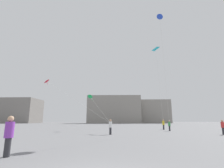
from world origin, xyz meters
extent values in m
cylinder|color=#2D2D33|center=(13.01, 16.18, 0.38)|extent=(0.25, 0.25, 0.77)
cylinder|color=red|center=(13.01, 16.18, 1.10)|extent=(0.37, 0.37, 0.67)
sphere|color=tan|center=(13.01, 16.18, 1.56)|extent=(0.25, 0.25, 0.25)
cylinder|color=#2D2D33|center=(8.79, 26.30, 0.40)|extent=(0.26, 0.26, 0.79)
cylinder|color=yellow|center=(8.79, 26.30, 1.14)|extent=(0.38, 0.38, 0.69)
sphere|color=tan|center=(8.79, 26.30, 1.62)|extent=(0.26, 0.26, 0.26)
cylinder|color=#2D2D33|center=(-0.17, 15.66, 0.40)|extent=(0.26, 0.26, 0.79)
cylinder|color=white|center=(-0.17, 15.66, 1.14)|extent=(0.38, 0.38, 0.69)
sphere|color=tan|center=(-0.17, 15.66, 1.61)|extent=(0.26, 0.26, 0.26)
cylinder|color=#2D2D33|center=(8.73, 22.65, 0.37)|extent=(0.24, 0.24, 0.74)
cylinder|color=#388C47|center=(8.73, 22.65, 1.06)|extent=(0.35, 0.35, 0.64)
sphere|color=tan|center=(8.73, 22.65, 1.50)|extent=(0.24, 0.24, 0.24)
cylinder|color=#2D2D33|center=(-4.45, 3.41, 0.42)|extent=(0.27, 0.27, 0.84)
cylinder|color=purple|center=(-4.45, 3.41, 1.21)|extent=(0.40, 0.40, 0.73)
sphere|color=tan|center=(-4.45, 3.41, 1.71)|extent=(0.27, 0.27, 0.27)
cone|color=blue|center=(6.75, 17.01, 15.99)|extent=(1.18, 1.19, 0.57)
sphere|color=blue|center=(6.74, 16.87, 15.78)|extent=(0.10, 0.10, 0.10)
sphere|color=blue|center=(6.73, 16.73, 15.57)|extent=(0.10, 0.10, 0.10)
sphere|color=blue|center=(6.72, 16.59, 15.36)|extent=(0.10, 0.10, 0.10)
cylinder|color=silver|center=(7.74, 19.83, 8.64)|extent=(2.00, 5.65, 14.69)
cone|color=green|center=(-3.99, 24.22, 5.63)|extent=(0.98, 0.86, 0.67)
sphere|color=green|center=(-3.85, 24.20, 5.42)|extent=(0.10, 0.10, 0.10)
sphere|color=green|center=(-3.72, 24.17, 5.21)|extent=(0.10, 0.10, 0.10)
sphere|color=green|center=(-3.58, 24.14, 5.00)|extent=(0.10, 0.10, 0.10)
cylinder|color=silver|center=(-2.08, 19.94, 3.47)|extent=(3.84, 8.58, 4.35)
pyramid|color=#1EB2C6|center=(8.53, 27.84, 15.83)|extent=(1.50, 1.68, 0.89)
sphere|color=#1EB2C6|center=(8.41, 27.85, 15.61)|extent=(0.10, 0.10, 0.10)
sphere|color=#1EB2C6|center=(8.27, 27.85, 15.40)|extent=(0.10, 0.10, 0.10)
sphere|color=#1EB2C6|center=(8.13, 27.85, 15.19)|extent=(0.10, 0.10, 0.10)
cylinder|color=silver|center=(8.67, 27.08, 8.56)|extent=(0.25, 1.57, 14.52)
cone|color=red|center=(-12.57, 25.96, 8.81)|extent=(1.39, 1.33, 0.93)
sphere|color=red|center=(-12.53, 26.09, 8.60)|extent=(0.10, 0.10, 0.10)
sphere|color=red|center=(-12.48, 26.22, 8.39)|extent=(0.10, 0.10, 0.10)
sphere|color=red|center=(-12.44, 26.36, 8.18)|extent=(0.10, 0.10, 0.10)
cylinder|color=silver|center=(-6.37, 20.81, 5.06)|extent=(12.42, 10.32, 7.53)
cube|color=gray|center=(-55.00, 88.91, 6.56)|extent=(23.44, 16.30, 13.11)
cube|color=gray|center=(-1.00, 86.04, 7.03)|extent=(27.44, 10.68, 14.05)
cube|color=gray|center=(17.00, 94.31, 6.18)|extent=(25.11, 17.64, 12.35)
camera|label=1|loc=(0.61, -4.71, 1.66)|focal=27.29mm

